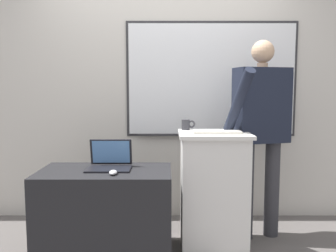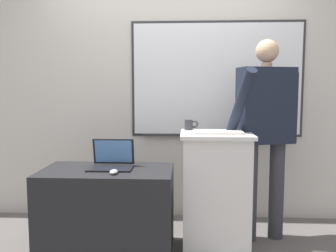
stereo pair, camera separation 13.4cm
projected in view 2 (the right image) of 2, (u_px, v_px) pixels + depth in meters
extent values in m
cube|color=beige|center=(169.00, 90.00, 3.65)|extent=(6.40, 0.12, 2.62)
cube|color=#2D2D30|center=(217.00, 79.00, 3.55)|extent=(1.71, 0.02, 1.15)
cube|color=white|center=(217.00, 79.00, 3.54)|extent=(1.66, 0.02, 1.10)
cube|color=#2D2D30|center=(216.00, 135.00, 3.59)|extent=(1.49, 0.04, 0.02)
cube|color=silver|center=(215.00, 192.00, 2.95)|extent=(0.53, 0.47, 0.94)
cube|color=silver|center=(216.00, 135.00, 2.90)|extent=(0.58, 0.51, 0.03)
cube|color=black|center=(108.00, 211.00, 2.88)|extent=(1.05, 0.59, 0.68)
cylinder|color=#333338|center=(249.00, 192.00, 3.09)|extent=(0.13, 0.13, 0.86)
cylinder|color=#333338|center=(276.00, 190.00, 3.14)|extent=(0.13, 0.13, 0.86)
cube|color=black|center=(266.00, 106.00, 3.04)|extent=(0.51, 0.33, 0.65)
cylinder|color=tan|center=(267.00, 65.00, 3.00)|extent=(0.09, 0.09, 0.04)
sphere|color=tan|center=(267.00, 51.00, 2.99)|extent=(0.19, 0.19, 0.19)
cylinder|color=black|center=(241.00, 102.00, 2.80)|extent=(0.19, 0.45, 0.53)
cylinder|color=black|center=(293.00, 108.00, 3.10)|extent=(0.08, 0.08, 0.61)
cube|color=black|center=(110.00, 168.00, 2.84)|extent=(0.35, 0.23, 0.01)
cube|color=black|center=(114.00, 151.00, 2.97)|extent=(0.34, 0.05, 0.22)
cube|color=#598CCC|center=(113.00, 151.00, 2.96)|extent=(0.31, 0.04, 0.19)
cube|color=beige|center=(219.00, 133.00, 2.83)|extent=(0.38, 0.15, 0.02)
ellipsoid|color=#BCBCC1|center=(114.00, 172.00, 2.69)|extent=(0.06, 0.10, 0.03)
cylinder|color=#333338|center=(189.00, 125.00, 3.09)|extent=(0.07, 0.07, 0.09)
torus|color=#333338|center=(195.00, 124.00, 3.09)|extent=(0.07, 0.02, 0.07)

